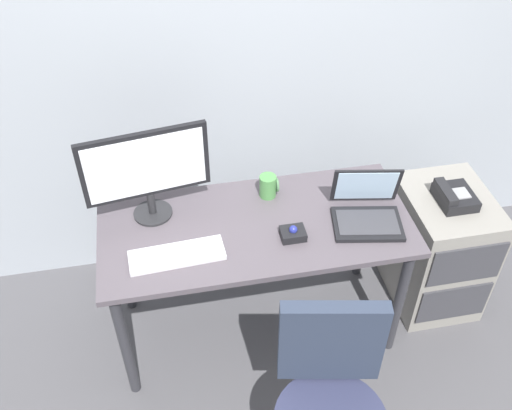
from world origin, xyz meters
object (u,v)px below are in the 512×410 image
laptop (367,210)px  trackball_mouse (293,233)px  coffee_mug (268,186)px  cell_phone (367,184)px  keyboard (177,255)px  file_cabinet (438,248)px  monitor_main (146,169)px  desk_phone (454,196)px

laptop → trackball_mouse: (-0.36, -0.06, -0.03)m
coffee_mug → cell_phone: 0.50m
keyboard → coffee_mug: (0.47, 0.32, 0.04)m
file_cabinet → keyboard: size_ratio=1.67×
monitor_main → coffee_mug: size_ratio=4.94×
desk_phone → laptop: bearing=-170.0°
keyboard → laptop: bearing=5.1°
keyboard → laptop: size_ratio=1.18×
trackball_mouse → coffee_mug: (-0.05, 0.30, 0.03)m
laptop → cell_phone: (0.09, 0.23, -0.05)m
coffee_mug → cell_phone: size_ratio=0.80×
desk_phone → coffee_mug: 0.91m
desk_phone → monitor_main: monitor_main is taller
file_cabinet → trackball_mouse: bearing=-169.5°
file_cabinet → coffee_mug: size_ratio=6.12×
desk_phone → cell_phone: (-0.40, 0.14, 0.02)m
trackball_mouse → cell_phone: (0.44, 0.28, -0.02)m
desk_phone → monitor_main: 1.48m
trackball_mouse → cell_phone: bearing=32.3°
laptop → trackball_mouse: laptop is taller
monitor_main → keyboard: size_ratio=1.34×
keyboard → trackball_mouse: size_ratio=3.79×
trackball_mouse → file_cabinet: bearing=10.5°
trackball_mouse → coffee_mug: 0.31m
trackball_mouse → cell_phone: trackball_mouse is taller
desk_phone → laptop: laptop is taller
keyboard → trackball_mouse: 0.52m
monitor_main → cell_phone: 1.08m
desk_phone → trackball_mouse: (-0.84, -0.14, 0.04)m
coffee_mug → cell_phone: coffee_mug is taller
trackball_mouse → laptop: bearing=8.7°
trackball_mouse → coffee_mug: size_ratio=0.97×
file_cabinet → laptop: size_ratio=1.97×
desk_phone → coffee_mug: bearing=169.8°
desk_phone → cell_phone: size_ratio=1.41×
file_cabinet → laptop: (-0.49, -0.10, 0.46)m
cell_phone → laptop: bearing=-150.3°
monitor_main → laptop: size_ratio=1.58×
keyboard → trackball_mouse: trackball_mouse is taller
desk_phone → file_cabinet: bearing=63.2°
laptop → cell_phone: laptop is taller
file_cabinet → coffee_mug: 1.02m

